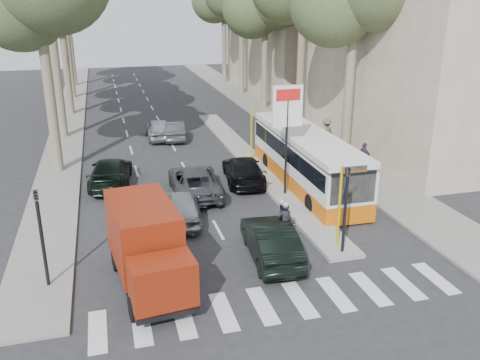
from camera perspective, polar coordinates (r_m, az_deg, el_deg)
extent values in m
plane|color=#28282B|center=(20.55, 1.27, -7.62)|extent=(120.00, 120.00, 0.00)
cube|color=gray|center=(45.66, 2.73, 7.82)|extent=(3.20, 70.00, 0.12)
cube|color=gray|center=(46.53, -18.50, 7.06)|extent=(2.40, 64.00, 0.12)
cube|color=gray|center=(31.16, 1.26, 2.23)|extent=(1.50, 26.00, 0.16)
cube|color=beige|center=(36.06, 20.88, 17.80)|extent=(11.00, 18.00, 18.00)
cube|color=#B7A88E|center=(55.53, 7.00, 18.07)|extent=(11.00, 20.00, 16.00)
cylinder|color=yellow|center=(20.07, 11.07, -3.18)|extent=(0.10, 0.10, 3.50)
cylinder|color=yellow|center=(25.24, 5.16, 1.90)|extent=(0.10, 0.10, 3.50)
cylinder|color=yellow|center=(30.70, 1.28, 5.20)|extent=(0.10, 0.10, 3.50)
cylinder|color=black|center=(24.99, 5.22, 3.75)|extent=(0.12, 0.12, 5.20)
cube|color=white|center=(24.52, 5.36, 8.25)|extent=(1.50, 0.10, 2.00)
cube|color=red|center=(24.36, 5.45, 9.49)|extent=(1.20, 0.02, 0.55)
cylinder|color=black|center=(19.73, 11.67, -4.12)|extent=(0.12, 0.12, 3.20)
imported|color=black|center=(19.18, 11.98, -0.01)|extent=(0.16, 0.41, 1.00)
cylinder|color=black|center=(18.40, -21.24, -6.92)|extent=(0.12, 0.12, 3.20)
imported|color=black|center=(17.82, -21.82, -2.59)|extent=(0.16, 0.41, 1.00)
cylinder|color=#6B604C|center=(30.08, -20.52, 8.45)|extent=(0.56, 0.56, 8.40)
sphere|color=#3D4B2A|center=(30.32, -23.60, 17.91)|extent=(5.20, 5.20, 5.20)
cylinder|color=#6B604C|center=(37.92, -19.85, 11.05)|extent=(0.56, 0.56, 8.96)
cylinder|color=#6B604C|center=(45.88, -18.92, 11.94)|extent=(0.56, 0.56, 8.12)
sphere|color=#3D4B2A|center=(46.24, -20.88, 17.94)|extent=(5.20, 5.20, 5.20)
cylinder|color=#6B604C|center=(53.76, -18.71, 13.71)|extent=(0.56, 0.56, 9.52)
cylinder|color=#6B604C|center=(61.77, -18.45, 13.99)|extent=(0.56, 0.56, 8.68)
cylinder|color=#6B604C|center=(31.40, 12.11, 9.68)|extent=(0.56, 0.56, 8.40)
sphere|color=#3D4B2A|center=(31.06, 10.55, 19.15)|extent=(5.20, 5.20, 5.20)
cylinder|color=#6B604C|center=(38.58, 6.83, 12.39)|extent=(0.56, 0.56, 9.24)
cylinder|color=#6B604C|center=(46.06, 2.78, 12.80)|extent=(0.56, 0.56, 7.84)
sphere|color=#3D4B2A|center=(46.01, 1.39, 18.75)|extent=(5.20, 5.20, 5.20)
cylinder|color=#6B604C|center=(53.65, 0.19, 14.39)|extent=(0.56, 0.56, 8.96)
cylinder|color=#6B604C|center=(61.42, -1.78, 14.79)|extent=(0.56, 0.56, 8.40)
sphere|color=#3D4B2A|center=(61.55, -2.93, 19.54)|extent=(5.20, 5.20, 5.20)
imported|color=#A2A4AA|center=(22.82, -6.55, -2.90)|extent=(2.21, 4.36, 1.42)
imported|color=black|center=(19.50, 3.47, -6.82)|extent=(1.89, 4.56, 1.47)
imported|color=#4A4B51|center=(25.78, -5.12, -0.14)|extent=(2.65, 5.27, 1.43)
imported|color=black|center=(27.50, 0.37, 1.18)|extent=(2.55, 5.01, 1.39)
imported|color=#B0B3B9|center=(36.66, -9.12, 5.69)|extent=(1.78, 4.24, 1.43)
imported|color=#494B50|center=(36.35, -7.36, 5.54)|extent=(1.75, 4.02, 1.29)
imported|color=black|center=(27.88, -14.33, 0.87)|extent=(2.64, 5.20, 1.45)
cube|color=black|center=(18.05, -10.10, -10.33)|extent=(2.56, 5.52, 0.22)
cylinder|color=black|center=(16.48, -11.82, -14.00)|extent=(0.36, 0.82, 0.80)
cylinder|color=black|center=(16.78, -5.72, -12.96)|extent=(0.36, 0.82, 0.80)
cylinder|color=black|center=(19.36, -13.71, -8.71)|extent=(0.36, 0.82, 0.80)
cylinder|color=black|center=(19.62, -8.55, -7.93)|extent=(0.36, 0.82, 0.80)
cube|color=maroon|center=(15.92, -8.67, -11.31)|extent=(2.08, 1.46, 1.51)
cube|color=black|center=(15.34, -8.18, -11.79)|extent=(1.77, 0.28, 0.80)
cube|color=maroon|center=(18.10, -10.82, -5.85)|extent=(2.46, 3.94, 2.22)
cube|color=#D4600B|center=(27.28, 7.29, 0.48)|extent=(2.53, 11.00, 0.86)
cube|color=silver|center=(26.92, 7.39, 2.78)|extent=(2.53, 11.00, 1.43)
cube|color=black|center=(26.84, 7.42, 3.36)|extent=(2.54, 10.56, 0.81)
cube|color=silver|center=(26.64, 7.49, 4.94)|extent=(2.53, 11.00, 0.29)
cube|color=black|center=(22.18, 12.57, -0.88)|extent=(2.10, 0.09, 1.43)
cube|color=#D4600B|center=(21.91, 12.73, 1.18)|extent=(1.15, 0.08, 0.31)
cylinder|color=black|center=(23.89, 7.96, -2.63)|extent=(0.28, 0.92, 0.92)
cylinder|color=black|center=(24.75, 12.56, -2.12)|extent=(0.28, 0.92, 0.92)
cylinder|color=black|center=(29.90, 3.07, 2.14)|extent=(0.28, 0.92, 0.92)
cylinder|color=black|center=(30.59, 6.90, 2.44)|extent=(0.28, 0.92, 0.92)
cylinder|color=black|center=(20.41, 5.78, -6.94)|extent=(0.10, 0.62, 0.62)
cylinder|color=black|center=(21.63, 4.38, -5.30)|extent=(0.10, 0.62, 0.62)
cylinder|color=silver|center=(20.31, 5.74, -5.93)|extent=(0.06, 0.39, 0.77)
cube|color=black|center=(21.00, 5.02, -5.73)|extent=(0.22, 0.73, 0.29)
cube|color=black|center=(20.73, 5.23, -5.30)|extent=(0.29, 0.44, 0.21)
cube|color=black|center=(21.16, 4.76, -4.91)|extent=(0.28, 0.63, 0.12)
cylinder|color=silver|center=(20.23, 5.71, -5.07)|extent=(0.60, 0.04, 0.04)
imported|color=black|center=(20.83, 5.06, -4.68)|extent=(0.60, 0.39, 1.63)
imported|color=black|center=(21.18, 4.69, -4.39)|extent=(0.74, 0.42, 1.52)
sphere|color=#B2B2B7|center=(20.48, 5.17, -2.78)|extent=(0.27, 0.27, 0.27)
sphere|color=#B2B2B7|center=(20.86, 4.77, -2.52)|extent=(0.27, 0.27, 0.27)
imported|color=#43344E|center=(29.59, 13.74, 2.49)|extent=(0.85, 1.10, 1.69)
imported|color=#67584D|center=(34.39, 9.66, 5.29)|extent=(1.28, 1.08, 1.84)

